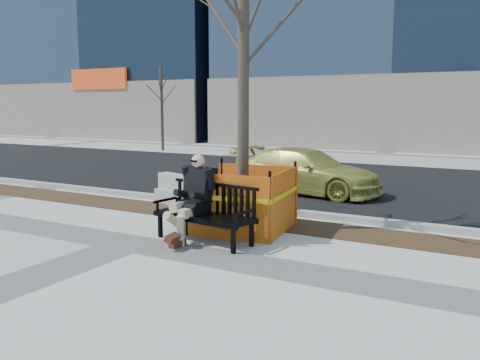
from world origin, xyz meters
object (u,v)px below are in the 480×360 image
object	(u,v)px
tree_fence	(243,229)
jersey_barrier_right	(239,210)
bench	(204,242)
seated_man	(195,239)
sedan	(305,193)
jersey_barrier_left	(195,209)

from	to	relation	value
tree_fence	jersey_barrier_right	size ratio (longest dim) A/B	2.48
bench	tree_fence	size ratio (longest dim) A/B	0.30
bench	seated_man	distance (m)	0.28
seated_man	sedan	size ratio (longest dim) A/B	0.37
sedan	jersey_barrier_left	bearing A→B (deg)	162.16
jersey_barrier_left	seated_man	bearing A→B (deg)	-37.86
tree_fence	bench	bearing A→B (deg)	-98.97
tree_fence	sedan	distance (m)	4.50
seated_man	tree_fence	bearing A→B (deg)	75.03
tree_fence	sedan	size ratio (longest dim) A/B	1.53
seated_man	jersey_barrier_left	bearing A→B (deg)	132.30
jersey_barrier_left	jersey_barrier_right	distance (m)	1.05
bench	sedan	bearing A→B (deg)	101.04
bench	seated_man	xyz separation A→B (m)	(-0.27, 0.09, 0.00)
jersey_barrier_right	sedan	bearing A→B (deg)	67.93
jersey_barrier_right	seated_man	bearing A→B (deg)	-89.87
tree_fence	jersey_barrier_left	xyz separation A→B (m)	(-1.96, 1.20, 0.00)
tree_fence	sedan	world-z (taller)	tree_fence
tree_fence	jersey_barrier_right	distance (m)	1.89
tree_fence	jersey_barrier_left	world-z (taller)	tree_fence
bench	jersey_barrier_right	size ratio (longest dim) A/B	0.75
jersey_barrier_left	jersey_barrier_right	bearing A→B (deg)	40.92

